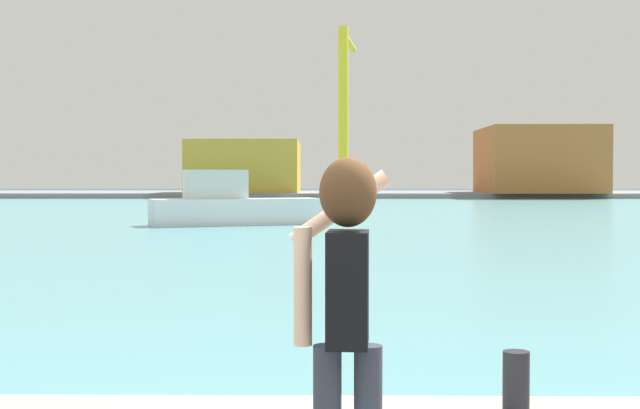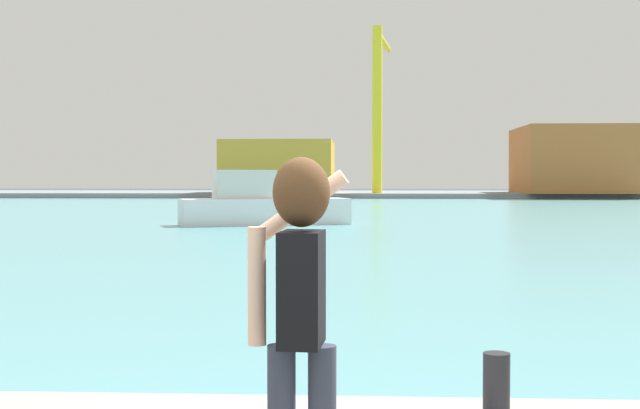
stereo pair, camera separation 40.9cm
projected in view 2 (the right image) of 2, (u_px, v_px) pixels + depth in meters
The scene contains 9 objects.
ground_plane at pixel (364, 211), 54.49m from camera, with size 220.00×220.00×0.00m, color #334751.
harbor_water at pixel (365, 210), 56.49m from camera, with size 140.00×100.00×0.02m, color #599EA8.
far_shore_dock at pixel (367, 194), 96.40m from camera, with size 140.00×20.00×0.53m, color gray.
person_photographer at pixel (300, 295), 4.27m from camera, with size 0.53×0.55×1.74m.
harbor_bollard at pixel (496, 384), 6.04m from camera, with size 0.19×0.19×0.43m, color black.
boat_moored at pixel (260, 206), 38.59m from camera, with size 7.65×4.42×2.42m.
warehouse_left at pixel (278, 167), 92.46m from camera, with size 11.55×9.11×5.47m, color gold.
warehouse_right at pixel (575, 160), 90.51m from camera, with size 11.42×13.34×6.78m, color #B26633.
port_crane at pixel (379, 93), 89.66m from camera, with size 2.14×11.32×16.86m.
Camera 2 is at (0.31, -4.52, 2.11)m, focal length 49.16 mm.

